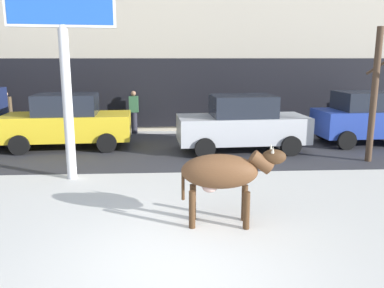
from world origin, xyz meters
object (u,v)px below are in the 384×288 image
object	(u,v)px
cow_brown	(223,173)
billboard	(61,2)
pedestrian_near_billboard	(7,113)
pedestrian_far_left	(134,112)
car_silver_sedan	(242,124)
pedestrian_by_cars	(356,110)
car_yellow_sedan	(67,122)
bare_tree_left_lot	(376,92)
car_blue_hatchback	(365,118)

from	to	relation	value
cow_brown	billboard	world-z (taller)	billboard
billboard	pedestrian_near_billboard	size ratio (longest dim) A/B	3.21
pedestrian_far_left	cow_brown	bearing A→B (deg)	-75.32
car_silver_sedan	pedestrian_far_left	size ratio (longest dim) A/B	2.49
billboard	pedestrian_near_billboard	xyz separation A→B (m)	(-3.92, 6.11, -3.43)
car_silver_sedan	pedestrian_by_cars	bearing A→B (deg)	31.21
car_yellow_sedan	pedestrian_near_billboard	world-z (taller)	car_yellow_sedan
cow_brown	pedestrian_by_cars	bearing A→B (deg)	53.60
cow_brown	pedestrian_far_left	world-z (taller)	pedestrian_far_left
cow_brown	car_silver_sedan	xyz separation A→B (m)	(1.41, 5.94, -0.09)
pedestrian_far_left	bare_tree_left_lot	xyz separation A→B (m)	(7.42, -4.83, 1.18)
cow_brown	pedestrian_far_left	size ratio (longest dim) A/B	1.11
cow_brown	car_silver_sedan	world-z (taller)	car_silver_sedan
car_blue_hatchback	cow_brown	bearing A→B (deg)	-131.28
car_blue_hatchback	pedestrian_near_billboard	distance (m)	13.61
pedestrian_far_left	bare_tree_left_lot	bearing A→B (deg)	-33.07
car_yellow_sedan	pedestrian_by_cars	bearing A→B (deg)	12.51
car_yellow_sedan	car_blue_hatchback	world-z (taller)	car_blue_hatchback
cow_brown	bare_tree_left_lot	bearing A→B (deg)	41.11
car_blue_hatchback	pedestrian_near_billboard	xyz separation A→B (m)	(-13.40, 2.37, -0.05)
pedestrian_near_billboard	pedestrian_far_left	bearing A→B (deg)	0.00
cow_brown	bare_tree_left_lot	world-z (taller)	bare_tree_left_lot
pedestrian_near_billboard	bare_tree_left_lot	bearing A→B (deg)	-21.25
pedestrian_by_cars	pedestrian_far_left	world-z (taller)	same
cow_brown	billboard	xyz separation A→B (m)	(-3.49, 3.08, 3.32)
billboard	pedestrian_by_cars	bearing A→B (deg)	30.77
billboard	pedestrian_far_left	world-z (taller)	billboard
cow_brown	pedestrian_near_billboard	bearing A→B (deg)	128.85
car_yellow_sedan	pedestrian_by_cars	world-z (taller)	car_yellow_sedan
cow_brown	billboard	distance (m)	5.72
pedestrian_near_billboard	bare_tree_left_lot	xyz separation A→B (m)	(12.41, -4.83, 1.18)
cow_brown	car_yellow_sedan	distance (m)	8.04
cow_brown	car_yellow_sedan	world-z (taller)	car_yellow_sedan
car_blue_hatchback	pedestrian_by_cars	world-z (taller)	car_blue_hatchback
car_yellow_sedan	pedestrian_by_cars	xyz separation A→B (m)	(11.22, 2.49, -0.03)
car_yellow_sedan	pedestrian_by_cars	distance (m)	11.49
pedestrian_by_cars	bare_tree_left_lot	world-z (taller)	bare_tree_left_lot
bare_tree_left_lot	billboard	bearing A→B (deg)	-171.38
car_blue_hatchback	bare_tree_left_lot	size ratio (longest dim) A/B	0.92
car_blue_hatchback	pedestrian_near_billboard	world-z (taller)	car_blue_hatchback
cow_brown	car_yellow_sedan	xyz separation A→B (m)	(-4.44, 6.71, -0.09)
car_blue_hatchback	pedestrian_far_left	xyz separation A→B (m)	(-8.40, 2.37, -0.05)
billboard	bare_tree_left_lot	bearing A→B (deg)	8.62
car_yellow_sedan	pedestrian_near_billboard	distance (m)	3.88
pedestrian_by_cars	bare_tree_left_lot	distance (m)	5.28
car_blue_hatchback	pedestrian_far_left	world-z (taller)	car_blue_hatchback
car_blue_hatchback	pedestrian_by_cars	bearing A→B (deg)	71.60
billboard	pedestrian_far_left	bearing A→B (deg)	79.99
billboard	bare_tree_left_lot	distance (m)	8.88
pedestrian_near_billboard	pedestrian_far_left	xyz separation A→B (m)	(5.00, 0.00, 0.00)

